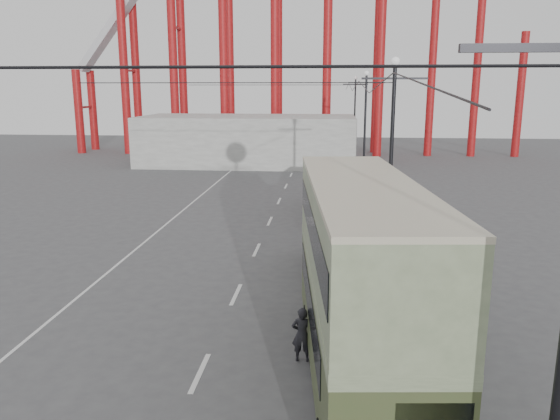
# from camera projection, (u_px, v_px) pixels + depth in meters

# --- Properties ---
(road_markings) EXTENTS (12.52, 120.00, 0.01)m
(road_markings) POSITION_uv_depth(u_px,v_px,m) (268.00, 231.00, 30.62)
(road_markings) COLOR silver
(road_markings) RESTS_ON ground
(lamp_post_mid) EXTENTS (3.20, 0.44, 9.32)m
(lamp_post_mid) POSITION_uv_depth(u_px,v_px,m) (391.00, 153.00, 27.37)
(lamp_post_mid) COLOR black
(lamp_post_mid) RESTS_ON ground
(lamp_post_far) EXTENTS (3.20, 0.44, 9.32)m
(lamp_post_far) POSITION_uv_depth(u_px,v_px,m) (365.00, 124.00, 48.74)
(lamp_post_far) COLOR black
(lamp_post_far) RESTS_ON ground
(lamp_post_distant) EXTENTS (3.20, 0.44, 9.32)m
(lamp_post_distant) POSITION_uv_depth(u_px,v_px,m) (355.00, 113.00, 70.12)
(lamp_post_distant) COLOR black
(lamp_post_distant) RESTS_ON ground
(fairground_shed) EXTENTS (22.00, 10.00, 5.00)m
(fairground_shed) POSITION_uv_depth(u_px,v_px,m) (248.00, 140.00, 57.05)
(fairground_shed) COLOR gray
(fairground_shed) RESTS_ON ground
(double_decker_bus) EXTENTS (3.57, 10.55, 5.56)m
(double_decker_bus) POSITION_uv_depth(u_px,v_px,m) (361.00, 275.00, 14.17)
(double_decker_bus) COLOR #3B4827
(double_decker_bus) RESTS_ON ground
(single_decker_green) EXTENTS (4.21, 12.16, 3.37)m
(single_decker_green) POSITION_uv_depth(u_px,v_px,m) (360.00, 249.00, 20.55)
(single_decker_green) COLOR #6D7B5A
(single_decker_green) RESTS_ON ground
(single_decker_cream) EXTENTS (2.38, 9.10, 2.83)m
(single_decker_cream) POSITION_uv_depth(u_px,v_px,m) (344.00, 189.00, 34.38)
(single_decker_cream) COLOR #BBB397
(single_decker_cream) RESTS_ON ground
(pedestrian) EXTENTS (0.62, 0.42, 1.66)m
(pedestrian) POSITION_uv_depth(u_px,v_px,m) (302.00, 335.00, 15.88)
(pedestrian) COLOR black
(pedestrian) RESTS_ON ground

